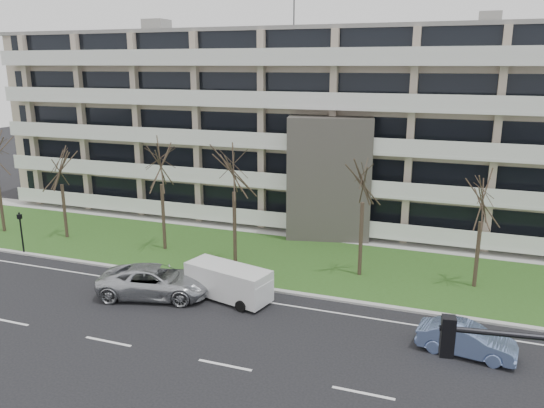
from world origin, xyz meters
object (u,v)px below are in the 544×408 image
at_px(silver_pickup, 155,281).
at_px(blue_sedan, 466,340).
at_px(white_van, 229,280).
at_px(pedestrian_signal, 21,227).

relative_size(silver_pickup, blue_sedan, 1.46).
bearing_deg(blue_sedan, silver_pickup, 95.30).
bearing_deg(white_van, silver_pickup, -152.12).
distance_m(silver_pickup, pedestrian_signal, 12.61).
distance_m(silver_pickup, white_van, 4.19).
distance_m(silver_pickup, blue_sedan, 16.41).
bearing_deg(pedestrian_signal, silver_pickup, -14.77).
distance_m(blue_sedan, pedestrian_signal, 28.87).
relative_size(white_van, pedestrian_signal, 1.76).
distance_m(white_van, pedestrian_signal, 16.42).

